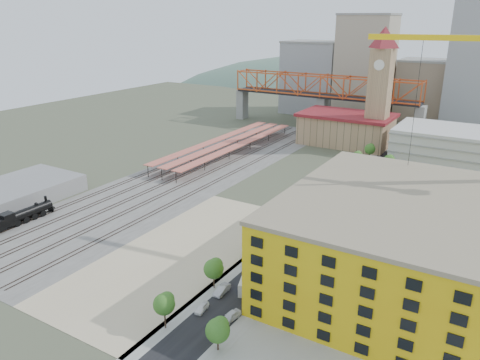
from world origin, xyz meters
The scene contains 30 objects.
ground centered at (0.00, 0.00, 0.00)m, with size 400.00×400.00×0.00m, color #474C38.
ballast_strip centered at (-36.00, 17.50, 0.03)m, with size 36.00×165.00×0.06m, color #605E59.
dirt_lot centered at (-4.00, -31.50, 0.03)m, with size 28.00×67.00×0.06m, color tan.
street_asphalt centered at (16.00, 15.00, 0.03)m, with size 12.00×170.00×0.06m, color black.
sidewalk_west centered at (10.50, 15.00, 0.02)m, with size 3.00×170.00×0.04m, color gray.
sidewalk_east centered at (21.50, 15.00, 0.02)m, with size 3.00×170.00×0.04m, color gray.
construction_pad centered at (45.00, -20.00, 0.03)m, with size 50.00×90.00×0.06m, color gray.
rail_tracks centered at (-37.80, 17.50, 0.15)m, with size 26.56×160.00×0.18m.
platform_canopies centered at (-41.00, 45.00, 3.99)m, with size 16.00×80.00×4.12m.
station_hall centered at (-5.00, 82.00, 6.67)m, with size 38.00×24.00×13.10m.
clock_tower centered at (8.00, 79.99, 28.70)m, with size 12.00×12.00×52.00m.
parking_garage centered at (36.00, 70.00, 7.00)m, with size 34.00×26.00×14.00m, color silver.
truss_bridge centered at (-25.00, 105.00, 18.86)m, with size 94.00×9.60×25.60m.
construction_building centered at (42.00, -20.00, 9.41)m, with size 44.60×50.60×18.80m.
warehouse centered at (-66.00, -30.00, 2.50)m, with size 22.00×32.00×5.00m, color gray.
street_trees centered at (16.00, 5.00, 0.00)m, with size 15.40×124.40×8.00m.
skyline centered at (7.47, 142.31, 22.81)m, with size 133.00×46.00×60.00m.
locomotive centered at (-50.00, -41.15, 2.05)m, with size 2.85×22.01×5.50m.
site_trailer_a centered at (16.00, -35.51, 1.35)m, with size 2.60×9.88×2.71m, color silver.
site_trailer_b centered at (16.00, -31.12, 1.27)m, with size 2.45×9.32×2.55m, color silver.
site_trailer_c centered at (16.00, -20.62, 1.19)m, with size 2.28×8.67×2.37m, color silver.
site_trailer_d centered at (16.00, -4.95, 1.38)m, with size 2.66×10.12×2.77m, color silver.
car_0 centered at (13.00, -47.67, 0.66)m, with size 1.55×3.85×1.31m, color white.
car_1 centered at (13.00, -40.87, 0.76)m, with size 1.61×4.61×1.52m, color #A3A3A8.
car_2 centered at (13.00, -16.42, 0.65)m, with size 2.15×4.67×1.30m, color black.
car_3 centered at (13.00, 4.07, 0.72)m, with size 2.01×4.94×1.43m, color #1A2B4E.
car_4 centered at (19.00, -47.18, 0.76)m, with size 1.78×4.44×1.51m, color silver.
car_5 centered at (19.00, -2.29, 0.80)m, with size 1.70×4.88×1.61m, color #A2A2A7.
car_6 centered at (19.00, 2.69, 0.74)m, with size 2.44×5.29×1.47m, color black.
car_7 centered at (19.00, 34.38, 0.69)m, with size 1.94×4.78×1.39m, color navy.
Camera 1 is at (57.05, -106.69, 51.27)m, focal length 35.00 mm.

